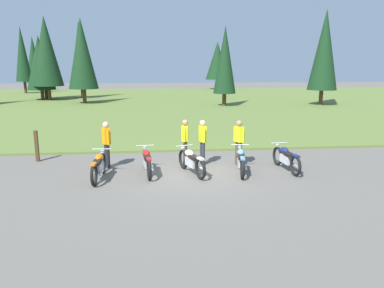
{
  "coord_description": "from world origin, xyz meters",
  "views": [
    {
      "loc": [
        -1.27,
        -11.89,
        3.58
      ],
      "look_at": [
        0.0,
        0.6,
        0.9
      ],
      "focal_mm": 34.15,
      "sensor_mm": 36.0,
      "label": 1
    }
  ],
  "objects_px": {
    "motorcycle_cream": "(191,161)",
    "rider_near_row_end": "(107,142)",
    "rider_with_back_turned": "(239,140)",
    "motorcycle_orange": "(99,166)",
    "motorcycle_red": "(147,161)",
    "motorcycle_sky_blue": "(241,160)",
    "trail_marker_post": "(37,146)",
    "rider_checking_bike": "(203,140)",
    "rider_in_hivis_vest": "(185,139)",
    "motorcycle_navy": "(286,158)"
  },
  "relations": [
    {
      "from": "motorcycle_cream",
      "to": "rider_near_row_end",
      "type": "height_order",
      "value": "rider_near_row_end"
    },
    {
      "from": "rider_with_back_turned",
      "to": "motorcycle_cream",
      "type": "bearing_deg",
      "value": -153.46
    },
    {
      "from": "motorcycle_orange",
      "to": "motorcycle_red",
      "type": "relative_size",
      "value": 1.0
    },
    {
      "from": "motorcycle_cream",
      "to": "rider_near_row_end",
      "type": "bearing_deg",
      "value": 160.05
    },
    {
      "from": "motorcycle_sky_blue",
      "to": "trail_marker_post",
      "type": "bearing_deg",
      "value": 162.69
    },
    {
      "from": "motorcycle_orange",
      "to": "motorcycle_red",
      "type": "bearing_deg",
      "value": 15.03
    },
    {
      "from": "motorcycle_red",
      "to": "rider_checking_bike",
      "type": "distance_m",
      "value": 2.31
    },
    {
      "from": "motorcycle_orange",
      "to": "rider_with_back_turned",
      "type": "relative_size",
      "value": 1.26
    },
    {
      "from": "motorcycle_orange",
      "to": "rider_in_hivis_vest",
      "type": "height_order",
      "value": "rider_in_hivis_vest"
    },
    {
      "from": "rider_checking_bike",
      "to": "motorcycle_navy",
      "type": "bearing_deg",
      "value": -20.17
    },
    {
      "from": "trail_marker_post",
      "to": "motorcycle_red",
      "type": "bearing_deg",
      "value": -26.62
    },
    {
      "from": "motorcycle_orange",
      "to": "rider_near_row_end",
      "type": "height_order",
      "value": "rider_near_row_end"
    },
    {
      "from": "motorcycle_sky_blue",
      "to": "motorcycle_navy",
      "type": "xyz_separation_m",
      "value": [
        1.65,
        0.16,
        0.0
      ]
    },
    {
      "from": "rider_checking_bike",
      "to": "trail_marker_post",
      "type": "bearing_deg",
      "value": 169.84
    },
    {
      "from": "trail_marker_post",
      "to": "rider_near_row_end",
      "type": "bearing_deg",
      "value": -22.86
    },
    {
      "from": "motorcycle_cream",
      "to": "rider_in_hivis_vest",
      "type": "bearing_deg",
      "value": 94.38
    },
    {
      "from": "motorcycle_red",
      "to": "motorcycle_navy",
      "type": "relative_size",
      "value": 1.0
    },
    {
      "from": "rider_near_row_end",
      "to": "motorcycle_sky_blue",
      "type": "bearing_deg",
      "value": -13.8
    },
    {
      "from": "motorcycle_sky_blue",
      "to": "rider_in_hivis_vest",
      "type": "bearing_deg",
      "value": 142.47
    },
    {
      "from": "motorcycle_red",
      "to": "rider_near_row_end",
      "type": "bearing_deg",
      "value": 146.77
    },
    {
      "from": "motorcycle_sky_blue",
      "to": "trail_marker_post",
      "type": "height_order",
      "value": "trail_marker_post"
    },
    {
      "from": "motorcycle_sky_blue",
      "to": "motorcycle_cream",
      "type": "bearing_deg",
      "value": 177.54
    },
    {
      "from": "motorcycle_cream",
      "to": "motorcycle_navy",
      "type": "xyz_separation_m",
      "value": [
        3.34,
        0.08,
        0.0
      ]
    },
    {
      "from": "rider_with_back_turned",
      "to": "rider_near_row_end",
      "type": "relative_size",
      "value": 1.0
    },
    {
      "from": "motorcycle_orange",
      "to": "rider_with_back_turned",
      "type": "bearing_deg",
      "value": 13.96
    },
    {
      "from": "motorcycle_red",
      "to": "rider_in_hivis_vest",
      "type": "relative_size",
      "value": 1.26
    },
    {
      "from": "motorcycle_orange",
      "to": "motorcycle_navy",
      "type": "distance_m",
      "value": 6.39
    },
    {
      "from": "motorcycle_orange",
      "to": "rider_checking_bike",
      "type": "xyz_separation_m",
      "value": [
        3.56,
        1.41,
        0.51
      ]
    },
    {
      "from": "motorcycle_cream",
      "to": "rider_near_row_end",
      "type": "relative_size",
      "value": 1.21
    },
    {
      "from": "motorcycle_cream",
      "to": "rider_with_back_turned",
      "type": "bearing_deg",
      "value": 26.54
    },
    {
      "from": "motorcycle_orange",
      "to": "rider_in_hivis_vest",
      "type": "bearing_deg",
      "value": 28.6
    },
    {
      "from": "motorcycle_navy",
      "to": "rider_checking_bike",
      "type": "relative_size",
      "value": 1.26
    },
    {
      "from": "motorcycle_navy",
      "to": "rider_checking_bike",
      "type": "bearing_deg",
      "value": 159.83
    },
    {
      "from": "rider_with_back_turned",
      "to": "rider_checking_bike",
      "type": "height_order",
      "value": "same"
    },
    {
      "from": "motorcycle_cream",
      "to": "motorcycle_sky_blue",
      "type": "distance_m",
      "value": 1.7
    },
    {
      "from": "motorcycle_navy",
      "to": "rider_with_back_turned",
      "type": "xyz_separation_m",
      "value": [
        -1.5,
        0.84,
        0.51
      ]
    },
    {
      "from": "motorcycle_sky_blue",
      "to": "rider_near_row_end",
      "type": "distance_m",
      "value": 4.79
    },
    {
      "from": "motorcycle_navy",
      "to": "motorcycle_red",
      "type": "bearing_deg",
      "value": 179.55
    },
    {
      "from": "motorcycle_sky_blue",
      "to": "rider_checking_bike",
      "type": "relative_size",
      "value": 1.25
    },
    {
      "from": "rider_checking_bike",
      "to": "trail_marker_post",
      "type": "height_order",
      "value": "rider_checking_bike"
    },
    {
      "from": "motorcycle_red",
      "to": "motorcycle_sky_blue",
      "type": "xyz_separation_m",
      "value": [
        3.19,
        -0.19,
        0.0
      ]
    },
    {
      "from": "motorcycle_red",
      "to": "rider_with_back_turned",
      "type": "xyz_separation_m",
      "value": [
        3.33,
        0.8,
        0.51
      ]
    },
    {
      "from": "motorcycle_sky_blue",
      "to": "motorcycle_navy",
      "type": "distance_m",
      "value": 1.65
    },
    {
      "from": "rider_with_back_turned",
      "to": "rider_checking_bike",
      "type": "bearing_deg",
      "value": 171.45
    },
    {
      "from": "rider_near_row_end",
      "to": "trail_marker_post",
      "type": "xyz_separation_m",
      "value": [
        -2.78,
        1.17,
        -0.35
      ]
    },
    {
      "from": "rider_in_hivis_vest",
      "to": "rider_with_back_turned",
      "type": "distance_m",
      "value": 1.98
    },
    {
      "from": "motorcycle_red",
      "to": "rider_with_back_turned",
      "type": "distance_m",
      "value": 3.47
    },
    {
      "from": "trail_marker_post",
      "to": "rider_with_back_turned",
      "type": "bearing_deg",
      "value": -9.88
    },
    {
      "from": "motorcycle_red",
      "to": "motorcycle_navy",
      "type": "xyz_separation_m",
      "value": [
        4.83,
        -0.04,
        0.0
      ]
    },
    {
      "from": "motorcycle_navy",
      "to": "rider_in_hivis_vest",
      "type": "distance_m",
      "value": 3.69
    }
  ]
}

